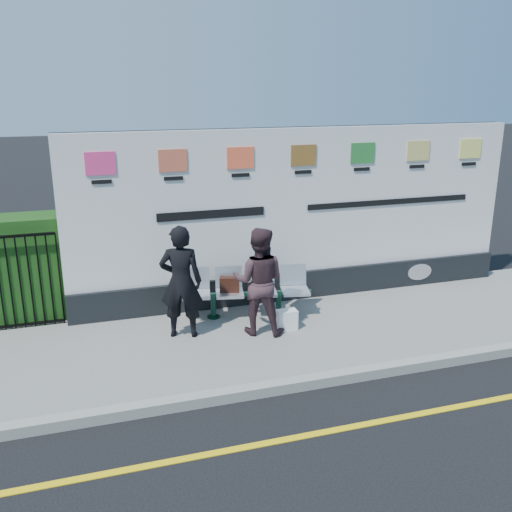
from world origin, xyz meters
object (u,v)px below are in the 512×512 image
(woman_left, at_px, (181,282))
(woman_right, at_px, (259,281))
(bench, at_px, (246,304))
(billboard, at_px, (300,227))

(woman_left, relative_size, woman_right, 1.04)
(bench, relative_size, woman_right, 1.24)
(woman_left, xyz_separation_m, woman_right, (1.15, -0.23, -0.03))
(bench, distance_m, woman_right, 0.89)
(billboard, distance_m, woman_right, 1.76)
(woman_left, height_order, woman_right, woman_left)
(billboard, bearing_deg, woman_right, -132.71)
(woman_right, bearing_deg, bench, -64.81)
(woman_left, bearing_deg, billboard, -139.53)
(bench, bearing_deg, woman_right, -77.49)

